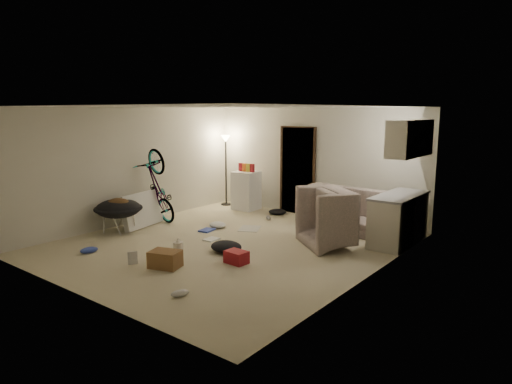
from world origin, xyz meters
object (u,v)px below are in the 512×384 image
Objects in this scene: kitchen_counter at (398,220)px; tv_box at (142,210)px; sofa at (367,215)px; mini_fridge at (246,190)px; floor_lamp at (226,155)px; drink_case_b at (236,257)px; saucer_chair at (119,213)px; armchair at (345,224)px; bicycle at (159,203)px; juicer at (178,246)px; drink_case_a at (165,259)px.

tv_box is (-4.73, -2.15, -0.08)m from kitchen_counter.
mini_fridge is at bearing 0.25° from sofa.
mini_fridge is 2.78m from tv_box.
kitchen_counter reaches higher than tv_box.
floor_lamp reaches higher than drink_case_b.
saucer_chair is at bearing -101.78° from tv_box.
drink_case_b is at bearing 104.09° from armchair.
mini_fridge is at bearing 17.60° from armchair.
armchair is at bearing 69.21° from drink_case_b.
bicycle is (-4.00, -1.01, 0.05)m from armchair.
kitchen_counter is at bearing -11.53° from mini_fridge.
saucer_chair is at bearing 175.15° from juicer.
juicer is (1.91, -0.74, -0.26)m from tv_box.
tv_box is (0.00, 0.58, -0.04)m from saucer_chair.
juicer is (-1.19, -0.17, 0.00)m from drink_case_b.
bicycle is 3.29m from drink_case_b.
mini_fridge is 3.77× the size of juicer.
sofa is 3.26m from mini_fridge.
bicycle is at bearing 90.00° from saucer_chair.
floor_lamp is at bearing 10.25° from bicycle.
armchair is at bearing 46.57° from juicer.
armchair is 0.71× the size of bicycle.
sofa is at bearing 78.73° from drink_case_b.
mini_fridge is at bearing 93.91° from drink_case_a.
kitchen_counter is 4.05m from juicer.
saucer_chair is 2.51m from drink_case_a.
armchair is 2.54× the size of drink_case_a.
drink_case_a is at bearing -57.09° from juicer.
drink_case_a is 0.80m from juicer.
mini_fridge is 4.46m from drink_case_a.
drink_case_a is at bearing -42.74° from tv_box.
saucer_chair reaches higher than sofa.
juicer is (1.91, -1.20, -0.34)m from bicycle.
bicycle is 1.51× the size of tv_box.
drink_case_a is (-1.65, -2.87, -0.25)m from armchair.
juicer is (2.01, -3.54, -1.20)m from floor_lamp.
mini_fridge reaches higher than juicer.
juicer is at bearing -168.82° from drink_case_b.
drink_case_b is (3.20, -3.37, -1.21)m from floor_lamp.
juicer is (1.26, -3.44, -0.37)m from mini_fridge.
saucer_chair is at bearing -172.20° from bicycle.
drink_case_b is at bearing 77.71° from sofa.
floor_lamp is 7.18× the size of juicer.
saucer_chair is at bearing -150.01° from kitchen_counter.
floor_lamp is 1.52× the size of armchair.
bicycle is 1.76× the size of mini_fridge.
bicycle is 6.63× the size of juicer.
mini_fridge reaches higher than kitchen_counter.
kitchen_counter is 0.65× the size of sofa.
drink_case_b is (3.10, -1.03, -0.34)m from bicycle.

